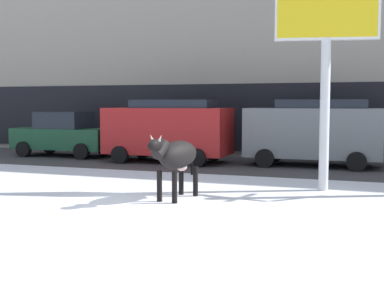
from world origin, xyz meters
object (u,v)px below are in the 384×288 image
(car_red_van, at_px, (168,129))
(car_darkgreen_sedan, at_px, (64,134))
(billboard, at_px, (327,16))
(car_grey_van, at_px, (314,131))
(cow_black, at_px, (176,156))

(car_red_van, bearing_deg, car_darkgreen_sedan, 173.20)
(car_darkgreen_sedan, height_order, car_red_van, car_red_van)
(billboard, xyz_separation_m, car_darkgreen_sedan, (-10.87, 4.90, -3.41))
(car_darkgreen_sedan, relative_size, car_grey_van, 0.91)
(car_grey_van, bearing_deg, car_darkgreen_sedan, -179.77)
(cow_black, height_order, billboard, billboard)
(cow_black, distance_m, car_grey_van, 7.63)
(billboard, bearing_deg, car_darkgreen_sedan, 155.76)
(billboard, relative_size, car_grey_van, 1.21)
(billboard, distance_m, car_red_van, 7.98)
(car_darkgreen_sedan, bearing_deg, car_grey_van, 0.23)
(billboard, bearing_deg, car_grey_van, 98.81)
(car_darkgreen_sedan, distance_m, car_red_van, 4.94)
(cow_black, relative_size, car_darkgreen_sedan, 0.46)
(cow_black, xyz_separation_m, car_darkgreen_sedan, (-7.81, 7.23, -0.09))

